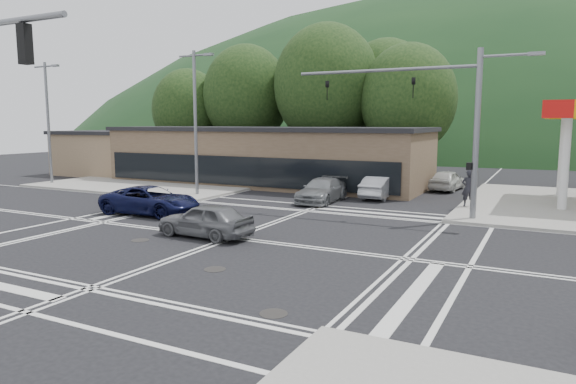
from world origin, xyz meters
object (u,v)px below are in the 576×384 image
at_px(car_blue_west, 150,200).
at_px(car_northbound, 322,190).
at_px(pedestrian, 468,188).
at_px(car_grey_center, 205,220).
at_px(car_queue_b, 447,180).
at_px(car_queue_a, 380,187).

bearing_deg(car_blue_west, car_northbound, -42.17).
xyz_separation_m(car_northbound, pedestrian, (8.00, 1.29, 0.45)).
height_order(car_grey_center, car_northbound, car_grey_center).
bearing_deg(car_northbound, car_queue_b, 54.96).
bearing_deg(pedestrian, car_grey_center, 41.42).
distance_m(car_blue_west, car_queue_b, 20.18).
xyz_separation_m(car_blue_west, pedestrian, (14.14, 9.00, 0.42)).
relative_size(car_grey_center, car_queue_a, 0.98).
xyz_separation_m(car_grey_center, car_queue_a, (3.14, 13.80, -0.01)).
height_order(car_blue_west, car_grey_center, car_blue_west).
height_order(car_grey_center, pedestrian, pedestrian).
bearing_deg(car_northbound, car_blue_west, -130.73).
distance_m(car_blue_west, pedestrian, 16.77).
relative_size(car_blue_west, pedestrian, 2.61).
distance_m(car_grey_center, car_northbound, 10.71).
height_order(car_blue_west, car_queue_a, car_blue_west).
distance_m(car_blue_west, car_grey_center, 6.33).
distance_m(car_blue_west, car_northbound, 9.86).
xyz_separation_m(car_blue_west, car_queue_b, (11.75, 16.40, -0.01)).
bearing_deg(car_queue_b, car_blue_west, 60.06).
bearing_deg(pedestrian, car_northbound, -3.90).
xyz_separation_m(car_grey_center, car_northbound, (0.55, 10.69, -0.01)).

